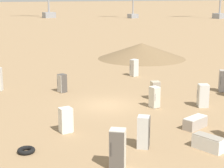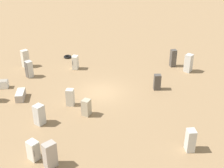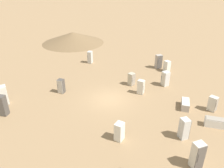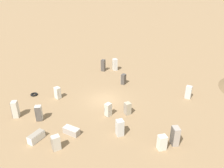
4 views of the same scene
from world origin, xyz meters
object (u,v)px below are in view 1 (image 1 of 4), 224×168
at_px(discarded_fridge_7, 224,81).
at_px(discarded_fridge_4, 66,120).
at_px(discarded_fridge_12, 144,132).
at_px(discarded_fridge_5, 203,96).
at_px(discarded_fridge_9, 208,143).
at_px(scrap_tire, 26,150).
at_px(discarded_fridge_10, 118,149).
at_px(discarded_fridge_11, 154,97).
at_px(discarded_fridge_14, 195,123).
at_px(discarded_fridge_1, 62,83).
at_px(discarded_fridge_13, 155,90).
at_px(discarded_fridge_6, 134,68).

bearing_deg(discarded_fridge_7, discarded_fridge_4, 47.97).
distance_m(discarded_fridge_7, discarded_fridge_12, 14.05).
bearing_deg(discarded_fridge_5, discarded_fridge_12, 144.97).
height_order(discarded_fridge_9, scrap_tire, discarded_fridge_9).
bearing_deg(scrap_tire, discarded_fridge_5, -172.55).
distance_m(discarded_fridge_4, discarded_fridge_10, 5.59).
bearing_deg(discarded_fridge_12, discarded_fridge_5, 158.40).
distance_m(discarded_fridge_5, discarded_fridge_7, 5.15).
bearing_deg(discarded_fridge_11, discarded_fridge_7, -175.46).
bearing_deg(discarded_fridge_14, discarded_fridge_1, 2.56).
bearing_deg(discarded_fridge_9, discarded_fridge_13, -123.69).
relative_size(discarded_fridge_12, discarded_fridge_14, 0.98).
relative_size(discarded_fridge_7, discarded_fridge_13, 1.29).
distance_m(discarded_fridge_6, discarded_fridge_12, 18.14).
height_order(discarded_fridge_9, discarded_fridge_11, discarded_fridge_11).
height_order(discarded_fridge_7, scrap_tire, discarded_fridge_7).
bearing_deg(discarded_fridge_13, discarded_fridge_6, -94.97).
distance_m(discarded_fridge_7, discarded_fridge_9, 12.85).
height_order(discarded_fridge_5, discarded_fridge_14, discarded_fridge_5).
distance_m(discarded_fridge_10, scrap_tire, 5.05).
bearing_deg(discarded_fridge_14, scrap_tire, 67.14).
bearing_deg(discarded_fridge_1, discarded_fridge_11, -162.41).
bearing_deg(scrap_tire, discarded_fridge_9, 153.03).
relative_size(discarded_fridge_5, discarded_fridge_6, 0.99).
distance_m(discarded_fridge_11, discarded_fridge_14, 4.78).
height_order(discarded_fridge_5, discarded_fridge_10, discarded_fridge_10).
bearing_deg(scrap_tire, discarded_fridge_12, 157.11).
distance_m(discarded_fridge_5, scrap_tire, 13.63).
xyz_separation_m(discarded_fridge_5, discarded_fridge_9, (5.12, 6.03, -0.45)).
bearing_deg(discarded_fridge_5, discarded_fridge_10, 145.79).
relative_size(discarded_fridge_5, discarded_fridge_14, 0.94).
relative_size(discarded_fridge_9, discarded_fridge_10, 0.91).
bearing_deg(discarded_fridge_7, discarded_fridge_9, 80.05).
relative_size(discarded_fridge_10, discarded_fridge_14, 1.08).
height_order(discarded_fridge_4, discarded_fridge_10, discarded_fridge_10).
height_order(discarded_fridge_1, discarded_fridge_7, discarded_fridge_7).
bearing_deg(discarded_fridge_12, discarded_fridge_14, 143.05).
distance_m(discarded_fridge_4, discarded_fridge_13, 9.37).
distance_m(discarded_fridge_9, discarded_fridge_14, 3.28).
height_order(discarded_fridge_11, discarded_fridge_12, discarded_fridge_12).
xyz_separation_m(discarded_fridge_9, scrap_tire, (8.38, -4.26, -0.27)).
xyz_separation_m(discarded_fridge_1, discarded_fridge_6, (-8.68, -2.56, 0.08)).
bearing_deg(discarded_fridge_14, discarded_fridge_6, -33.37).
bearing_deg(discarded_fridge_7, discarded_fridge_5, 67.20).
height_order(discarded_fridge_9, discarded_fridge_10, discarded_fridge_10).
distance_m(discarded_fridge_6, discarded_fridge_10, 20.66).
distance_m(discarded_fridge_11, discarded_fridge_13, 2.19).
bearing_deg(discarded_fridge_1, discarded_fridge_13, -147.51).
distance_m(discarded_fridge_4, discarded_fridge_6, 16.58).
relative_size(discarded_fridge_1, discarded_fridge_13, 1.07).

